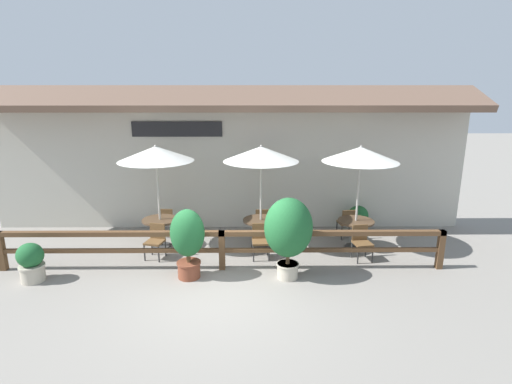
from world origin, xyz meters
name	(u,v)px	position (x,y,z in m)	size (l,w,h in m)	color
ground_plane	(219,291)	(0.00, 0.00, 0.00)	(60.00, 60.00, 0.00)	gray
building_facade	(228,157)	(0.00, 4.10, 2.17)	(14.28, 1.49, 4.23)	#BCB7A8
patio_railing	(222,241)	(0.00, 1.05, 0.70)	(10.40, 0.14, 0.95)	brown
patio_umbrella_near	(156,154)	(-1.75, 2.47, 2.52)	(1.94, 1.94, 2.75)	#B7B2A8
dining_table_near	(160,225)	(-1.75, 2.47, 0.62)	(0.95, 0.95, 0.77)	#4C3826
chair_near_streetside	(156,239)	(-1.71, 1.74, 0.48)	(0.51, 0.51, 0.86)	brown
chair_near_wallside	(167,220)	(-1.72, 3.21, 0.48)	(0.44, 0.44, 0.86)	brown
patio_umbrella_middle	(261,154)	(0.94, 2.43, 2.52)	(1.94, 1.94, 2.75)	#B7B2A8
dining_table_middle	(261,225)	(0.94, 2.43, 0.62)	(0.95, 0.95, 0.77)	#4C3826
chair_middle_streetside	(261,239)	(0.92, 1.72, 0.48)	(0.44, 0.44, 0.86)	brown
chair_middle_wallside	(263,221)	(1.00, 3.14, 0.48)	(0.42, 0.42, 0.86)	brown
patio_umbrella_far	(360,155)	(3.44, 2.32, 2.52)	(1.94, 1.94, 2.75)	#B7B2A8
dining_table_far	(356,226)	(3.44, 2.32, 0.62)	(0.95, 0.95, 0.77)	#4C3826
chair_far_streetside	(362,241)	(3.42, 1.60, 0.48)	(0.48, 0.48, 0.86)	brown
chair_far_wallside	(347,222)	(3.39, 3.05, 0.48)	(0.48, 0.48, 0.86)	brown
potted_plant_entrance_palm	(288,230)	(1.50, 0.60, 1.13)	(1.07, 0.96, 1.86)	#B7AD99
potted_plant_small_flowering	(188,239)	(-0.72, 0.64, 0.92)	(0.76, 0.68, 1.60)	brown
potted_plant_broad_leaf	(31,262)	(-4.15, 0.49, 0.45)	(0.57, 0.54, 0.89)	#B7AD99
potted_plant_corner_fern	(358,218)	(3.83, 3.55, 0.44)	(0.61, 0.55, 0.80)	#B7AD99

